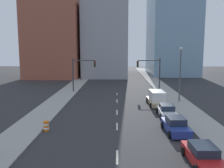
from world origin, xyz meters
TOP-DOWN VIEW (x-y plane):
  - sidewalk_left at (-8.95, 44.44)m, footprint 3.48×88.89m
  - sidewalk_right at (8.95, 44.44)m, footprint 3.48×88.89m
  - lane_stripe_at_8m at (0.00, 8.10)m, footprint 0.16×2.40m
  - lane_stripe_at_15m at (0.00, 15.31)m, footprint 0.16×2.40m
  - lane_stripe_at_21m at (0.00, 21.02)m, footprint 0.16×2.40m
  - lane_stripe_at_28m at (0.00, 27.68)m, footprint 0.16×2.40m
  - lane_stripe_at_34m at (0.00, 33.55)m, footprint 0.16×2.40m
  - building_brick_left at (-16.98, 59.67)m, footprint 14.00×16.00m
  - building_office_center at (-3.25, 63.67)m, footprint 12.00×20.00m
  - building_glass_right at (16.43, 67.67)m, footprint 13.00×20.00m
  - traffic_signal_left at (-6.75, 35.41)m, footprint 4.25×0.35m
  - traffic_signal_right at (6.45, 35.41)m, footprint 4.25×0.35m
  - traffic_barrel at (-6.83, 13.81)m, footprint 0.56×0.56m
  - street_lamp at (9.19, 27.10)m, footprint 0.44×0.44m
  - sedan_red at (5.89, 7.10)m, footprint 2.14×4.68m
  - sedan_blue at (5.51, 13.55)m, footprint 2.22×4.63m
  - sedan_white at (5.80, 19.19)m, footprint 2.08×4.76m
  - box_truck_tan at (5.55, 25.02)m, footprint 2.48×5.62m

SIDE VIEW (x-z plane):
  - lane_stripe_at_8m at x=0.00m, z-range 0.00..0.01m
  - lane_stripe_at_15m at x=0.00m, z-range 0.00..0.01m
  - lane_stripe_at_21m at x=0.00m, z-range 0.00..0.01m
  - lane_stripe_at_28m at x=0.00m, z-range 0.00..0.01m
  - lane_stripe_at_34m at x=0.00m, z-range 0.00..0.01m
  - sidewalk_left at x=-8.95m, z-range 0.00..0.13m
  - sidewalk_right at x=8.95m, z-range 0.00..0.13m
  - traffic_barrel at x=-6.83m, z-range 0.00..0.95m
  - sedan_red at x=5.89m, z-range -0.06..1.33m
  - sedan_white at x=5.80m, z-range -0.06..1.37m
  - sedan_blue at x=5.51m, z-range -0.07..1.43m
  - box_truck_tan at x=5.55m, z-range -0.06..1.98m
  - traffic_signal_left at x=-6.75m, z-range 0.91..7.04m
  - traffic_signal_right at x=6.45m, z-range 0.91..7.04m
  - street_lamp at x=9.19m, z-range 0.66..8.73m
  - building_brick_left at x=-16.98m, z-range 0.00..20.51m
  - building_office_center at x=-3.25m, z-range 0.00..24.42m
  - building_glass_right at x=16.43m, z-range 0.00..28.08m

